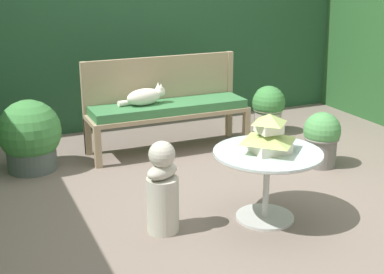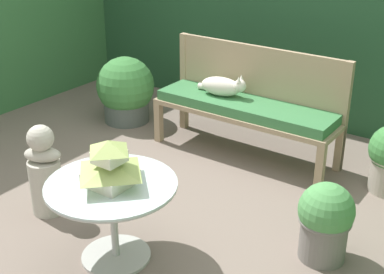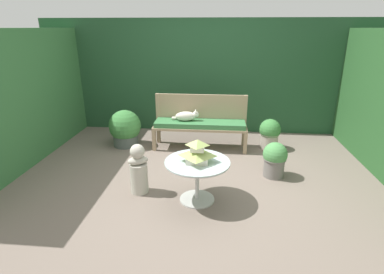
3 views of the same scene
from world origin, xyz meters
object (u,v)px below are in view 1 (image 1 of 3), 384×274
at_px(patio_table, 267,166).
at_px(garden_bust, 163,190).
at_px(potted_plant_table_far, 322,138).
at_px(cat, 145,96).
at_px(potted_plant_bench_right, 30,137).
at_px(garden_bench, 169,110).
at_px(potted_plant_path_edge, 268,109).
at_px(pagoda_birdhouse, 269,135).

relative_size(patio_table, garden_bust, 1.18).
bearing_deg(patio_table, potted_plant_table_far, 35.29).
bearing_deg(cat, garden_bust, -113.71).
xyz_separation_m(patio_table, potted_plant_bench_right, (-1.40, 1.68, -0.10)).
relative_size(garden_bench, potted_plant_bench_right, 2.48).
bearing_deg(garden_bust, potted_plant_table_far, -8.34).
bearing_deg(patio_table, potted_plant_path_edge, 58.11).
distance_m(pagoda_birdhouse, garden_bust, 0.82).
bearing_deg(potted_plant_path_edge, cat, -176.61).
distance_m(patio_table, garden_bust, 0.76).
height_order(cat, potted_plant_bench_right, cat).
bearing_deg(cat, pagoda_birdhouse, -87.99).
relative_size(patio_table, potted_plant_path_edge, 1.47).
bearing_deg(garden_bench, garden_bust, -112.82).
bearing_deg(pagoda_birdhouse, potted_plant_table_far, 35.29).
xyz_separation_m(pagoda_birdhouse, potted_plant_bench_right, (-1.40, 1.68, -0.33)).
bearing_deg(potted_plant_path_edge, pagoda_birdhouse, -121.89).
relative_size(garden_bench, cat, 3.37).
bearing_deg(garden_bench, potted_plant_table_far, -40.86).
bearing_deg(garden_bench, potted_plant_bench_right, -179.98).
xyz_separation_m(patio_table, garden_bust, (-0.74, 0.12, -0.11)).
relative_size(pagoda_birdhouse, potted_plant_path_edge, 0.65).
relative_size(potted_plant_path_edge, potted_plant_bench_right, 0.82).
height_order(pagoda_birdhouse, potted_plant_bench_right, pagoda_birdhouse).
distance_m(garden_bench, potted_plant_table_far, 1.47).
bearing_deg(garden_bench, patio_table, -87.09).
bearing_deg(pagoda_birdhouse, potted_plant_bench_right, 129.80).
bearing_deg(garden_bust, cat, 47.64).
relative_size(patio_table, potted_plant_bench_right, 1.20).
bearing_deg(potted_plant_table_far, potted_plant_bench_right, 158.43).
height_order(potted_plant_path_edge, potted_plant_table_far, potted_plant_path_edge).
height_order(patio_table, potted_plant_table_far, patio_table).
relative_size(pagoda_birdhouse, garden_bust, 0.52).
distance_m(garden_bench, potted_plant_path_edge, 1.21).
height_order(patio_table, potted_plant_path_edge, potted_plant_path_edge).
bearing_deg(potted_plant_path_edge, garden_bust, -138.11).
height_order(patio_table, potted_plant_bench_right, potted_plant_bench_right).
relative_size(garden_bench, garden_bust, 2.43).
height_order(cat, patio_table, cat).
distance_m(pagoda_birdhouse, potted_plant_path_edge, 2.13).
xyz_separation_m(patio_table, potted_plant_path_edge, (1.11, 1.78, -0.14)).
bearing_deg(potted_plant_bench_right, potted_plant_table_far, -21.57).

